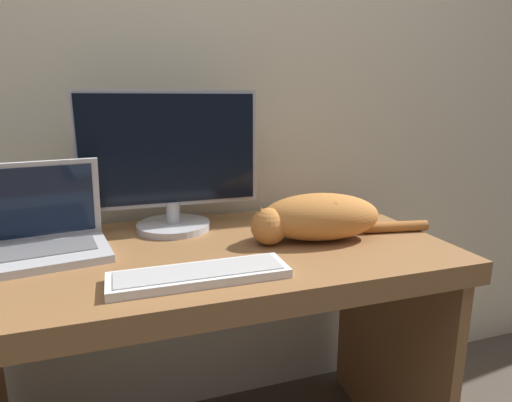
{
  "coord_description": "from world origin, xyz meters",
  "views": [
    {
      "loc": [
        -0.21,
        -0.75,
        1.14
      ],
      "look_at": [
        0.13,
        0.29,
        0.88
      ],
      "focal_mm": 30.0,
      "sensor_mm": 36.0,
      "label": 1
    }
  ],
  "objects_px": {
    "laptop": "(36,238)",
    "cat": "(317,216)",
    "monitor": "(171,163)",
    "external_keyboard": "(200,275)"
  },
  "relations": [
    {
      "from": "laptop",
      "to": "external_keyboard",
      "type": "bearing_deg",
      "value": -46.03
    },
    {
      "from": "laptop",
      "to": "cat",
      "type": "distance_m",
      "value": 0.74
    },
    {
      "from": "external_keyboard",
      "to": "cat",
      "type": "xyz_separation_m",
      "value": [
        0.37,
        0.17,
        0.06
      ]
    },
    {
      "from": "laptop",
      "to": "external_keyboard",
      "type": "distance_m",
      "value": 0.46
    },
    {
      "from": "monitor",
      "to": "laptop",
      "type": "distance_m",
      "value": 0.41
    },
    {
      "from": "monitor",
      "to": "external_keyboard",
      "type": "relative_size",
      "value": 1.33
    },
    {
      "from": "external_keyboard",
      "to": "cat",
      "type": "height_order",
      "value": "cat"
    },
    {
      "from": "external_keyboard",
      "to": "cat",
      "type": "distance_m",
      "value": 0.41
    },
    {
      "from": "external_keyboard",
      "to": "laptop",
      "type": "bearing_deg",
      "value": 143.29
    },
    {
      "from": "monitor",
      "to": "laptop",
      "type": "xyz_separation_m",
      "value": [
        -0.36,
        -0.13,
        -0.16
      ]
    }
  ]
}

